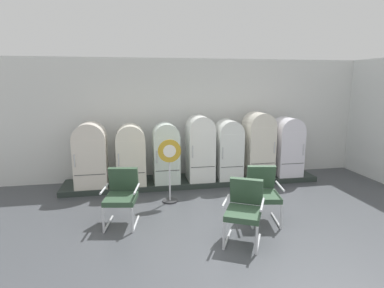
# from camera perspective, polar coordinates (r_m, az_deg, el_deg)

# --- Properties ---
(ground) EXTENTS (12.00, 10.00, 0.05)m
(ground) POSITION_cam_1_polar(r_m,az_deg,el_deg) (5.21, 6.81, -17.65)
(ground) COLOR #414448
(back_wall) EXTENTS (11.76, 0.12, 3.04)m
(back_wall) POSITION_cam_1_polar(r_m,az_deg,el_deg) (8.17, -0.66, 4.62)
(back_wall) COLOR silver
(back_wall) RESTS_ON ground
(side_wall_right) EXTENTS (0.16, 2.20, 3.04)m
(side_wall_right) POSITION_cam_1_polar(r_m,az_deg,el_deg) (9.18, 30.92, 3.59)
(side_wall_right) COLOR silver
(side_wall_right) RESTS_ON ground
(display_plinth) EXTENTS (6.17, 0.95, 0.12)m
(display_plinth) POSITION_cam_1_polar(r_m,az_deg,el_deg) (7.88, 0.18, -6.63)
(display_plinth) COLOR #29322E
(display_plinth) RESTS_ON ground
(refrigerator_0) EXTENTS (0.71, 0.66, 1.46)m
(refrigerator_0) POSITION_cam_1_polar(r_m,az_deg,el_deg) (7.47, -17.87, -1.58)
(refrigerator_0) COLOR silver
(refrigerator_0) RESTS_ON display_plinth
(refrigerator_1) EXTENTS (0.65, 0.68, 1.40)m
(refrigerator_1) POSITION_cam_1_polar(r_m,az_deg,el_deg) (7.43, -10.98, -1.59)
(refrigerator_1) COLOR silver
(refrigerator_1) RESTS_ON display_plinth
(refrigerator_2) EXTENTS (0.60, 0.61, 1.41)m
(refrigerator_2) POSITION_cam_1_polar(r_m,az_deg,el_deg) (7.43, -4.71, -1.29)
(refrigerator_2) COLOR silver
(refrigerator_2) RESTS_ON display_plinth
(refrigerator_3) EXTENTS (0.62, 0.67, 1.56)m
(refrigerator_3) POSITION_cam_1_polar(r_m,az_deg,el_deg) (7.57, 1.49, -0.39)
(refrigerator_3) COLOR white
(refrigerator_3) RESTS_ON display_plinth
(refrigerator_4) EXTENTS (0.60, 0.66, 1.45)m
(refrigerator_4) POSITION_cam_1_polar(r_m,az_deg,el_deg) (7.76, 6.61, -0.65)
(refrigerator_4) COLOR white
(refrigerator_4) RESTS_ON display_plinth
(refrigerator_5) EXTENTS (0.66, 0.71, 1.61)m
(refrigerator_5) POSITION_cam_1_polar(r_m,az_deg,el_deg) (8.02, 11.88, 0.23)
(refrigerator_5) COLOR silver
(refrigerator_5) RESTS_ON display_plinth
(refrigerator_6) EXTENTS (0.64, 0.66, 1.47)m
(refrigerator_6) POSITION_cam_1_polar(r_m,az_deg,el_deg) (8.34, 16.88, -0.14)
(refrigerator_6) COLOR white
(refrigerator_6) RESTS_ON display_plinth
(armchair_left) EXTENTS (0.67, 0.77, 0.98)m
(armchair_left) POSITION_cam_1_polar(r_m,az_deg,el_deg) (5.74, -12.58, -8.67)
(armchair_left) COLOR silver
(armchair_left) RESTS_ON ground
(armchair_right) EXTENTS (0.68, 0.77, 0.98)m
(armchair_right) POSITION_cam_1_polar(r_m,az_deg,el_deg) (5.87, 12.68, -8.23)
(armchair_right) COLOR silver
(armchair_right) RESTS_ON ground
(armchair_center) EXTENTS (0.79, 0.85, 0.98)m
(armchair_center) POSITION_cam_1_polar(r_m,az_deg,el_deg) (5.09, 9.43, -11.21)
(armchair_center) COLOR silver
(armchair_center) RESTS_ON ground
(sign_stand) EXTENTS (0.47, 0.32, 1.33)m
(sign_stand) POSITION_cam_1_polar(r_m,az_deg,el_deg) (6.53, -4.05, -5.01)
(sign_stand) COLOR #2D2D30
(sign_stand) RESTS_ON ground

